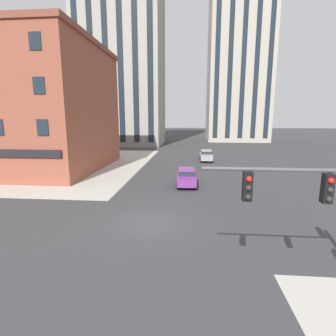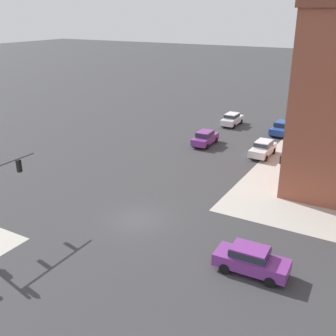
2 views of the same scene
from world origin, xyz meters
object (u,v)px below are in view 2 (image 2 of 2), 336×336
at_px(car_main_southbound_near, 263,148).
at_px(car_main_northbound_far, 232,119).
at_px(car_main_southbound_far, 251,259).
at_px(car_cross_westbound, 205,137).
at_px(car_cross_eastbound, 282,127).

bearing_deg(car_main_southbound_near, car_main_northbound_far, -143.52).
relative_size(car_main_southbound_near, car_main_southbound_far, 1.00).
bearing_deg(car_cross_westbound, car_main_southbound_far, 31.18).
xyz_separation_m(car_main_southbound_far, car_cross_westbound, (-21.10, -12.77, 0.00)).
bearing_deg(car_cross_eastbound, car_main_southbound_near, 2.74).
xyz_separation_m(car_main_southbound_near, car_cross_westbound, (-0.39, -7.06, 0.00)).
distance_m(car_main_southbound_far, car_cross_eastbound, 30.50).
height_order(car_main_southbound_near, car_main_southbound_far, same).
xyz_separation_m(car_main_northbound_far, car_cross_westbound, (9.78, 0.47, 0.00)).
height_order(car_main_northbound_far, car_main_southbound_far, same).
height_order(car_main_southbound_near, car_cross_eastbound, same).
height_order(car_cross_eastbound, car_cross_westbound, same).
xyz_separation_m(car_main_southbound_near, car_main_southbound_far, (20.71, 5.71, 0.00)).
relative_size(car_main_southbound_near, car_cross_westbound, 1.00).
relative_size(car_main_northbound_far, car_main_southbound_near, 0.99).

